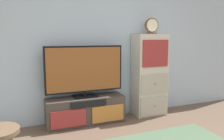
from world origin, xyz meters
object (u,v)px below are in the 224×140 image
object	(u,v)px
media_console	(86,110)
television	(85,70)
side_cabinet	(150,75)
desk_clock	(152,26)

from	to	relation	value
media_console	television	xyz separation A→B (m)	(-0.00, 0.02, 0.65)
media_console	side_cabinet	bearing A→B (deg)	0.50
television	side_cabinet	size ratio (longest dim) A/B	0.87
side_cabinet	desk_clock	bearing A→B (deg)	-63.77
media_console	desk_clock	world-z (taller)	desk_clock
television	side_cabinet	world-z (taller)	side_cabinet
desk_clock	media_console	bearing A→B (deg)	179.77
media_console	television	size ratio (longest dim) A/B	1.01
media_console	desk_clock	bearing A→B (deg)	-0.23
television	desk_clock	bearing A→B (deg)	-1.37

